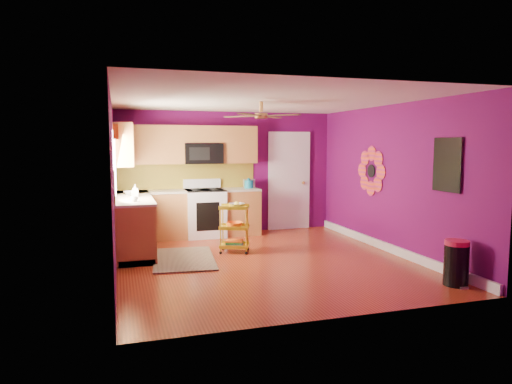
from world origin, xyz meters
name	(u,v)px	position (x,y,z in m)	size (l,w,h in m)	color
ground	(265,261)	(0.00, 0.00, 0.00)	(5.00, 5.00, 0.00)	maroon
room_envelope	(267,157)	(0.03, 0.00, 1.63)	(4.54, 5.04, 2.52)	#5E0A52
lower_cabinets	(166,220)	(-1.35, 1.82, 0.43)	(2.81, 2.31, 0.94)	brown
electric_range	(205,212)	(-0.55, 2.17, 0.48)	(0.76, 0.66, 1.13)	white
upper_cabinetry	(168,146)	(-1.24, 2.17, 1.80)	(2.80, 2.30, 1.26)	brown
left_window	(115,150)	(-2.22, 1.05, 1.74)	(0.08, 1.35, 1.08)	white
panel_door	(289,182)	(1.35, 2.47, 1.02)	(0.95, 0.11, 2.15)	white
right_wall_art	(402,168)	(2.23, -0.34, 1.44)	(0.04, 2.74, 1.04)	black
ceiling_fan	(261,115)	(0.00, 0.20, 2.29)	(1.01, 1.01, 0.26)	#BF8C3F
shag_rug	(184,259)	(-1.21, 0.44, 0.01)	(0.94, 1.54, 0.02)	black
rolling_cart	(235,226)	(-0.31, 0.69, 0.45)	(0.58, 0.50, 0.88)	gold
trash_can	(456,263)	(1.99, -1.93, 0.30)	(0.36, 0.37, 0.60)	black
teal_kettle	(249,184)	(0.37, 2.20, 1.02)	(0.18, 0.18, 0.21)	#147896
toaster	(249,183)	(0.40, 2.28, 1.03)	(0.22, 0.15, 0.18)	beige
soap_bottle_a	(135,190)	(-1.91, 1.32, 1.05)	(0.10, 0.10, 0.21)	#EA3F72
soap_bottle_b	(135,191)	(-1.91, 1.39, 1.03)	(0.14, 0.14, 0.17)	white
counter_dish	(130,193)	(-1.98, 1.73, 0.97)	(0.24, 0.24, 0.06)	white
counter_cup	(134,199)	(-1.95, 0.62, 0.98)	(0.11, 0.11, 0.09)	white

